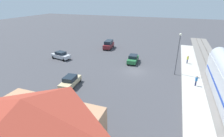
% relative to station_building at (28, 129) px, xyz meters
% --- Properties ---
extents(ground_plane, '(200.00, 200.00, 0.00)m').
position_rel_station_building_xyz_m(ground_plane, '(-4.00, -22.00, -3.17)').
color(ground_plane, '#424247').
extents(railway_track, '(4.80, 70.00, 0.30)m').
position_rel_station_building_xyz_m(railway_track, '(-18.00, -22.00, -3.07)').
color(railway_track, slate).
rests_on(railway_track, ground).
extents(platform, '(3.20, 46.00, 0.30)m').
position_rel_station_building_xyz_m(platform, '(-14.00, -22.00, -3.02)').
color(platform, '#B7B2A8').
rests_on(platform, ground).
extents(station_building, '(11.45, 9.18, 6.10)m').
position_rel_station_building_xyz_m(station_building, '(0.00, 0.00, 0.00)').
color(station_building, tan).
rests_on(station_building, ground).
extents(pedestrian_on_platform, '(0.36, 0.36, 1.71)m').
position_rel_station_building_xyz_m(pedestrian_on_platform, '(-14.36, -19.00, -1.89)').
color(pedestrian_on_platform, '#23284C').
rests_on(pedestrian_on_platform, platform).
extents(pedestrian_waiting_far, '(0.36, 0.36, 1.71)m').
position_rel_station_building_xyz_m(pedestrian_waiting_far, '(-13.48, -29.24, -1.89)').
color(pedestrian_waiting_far, '#23284C').
rests_on(pedestrian_waiting_far, platform).
extents(sedan_green, '(2.06, 4.59, 1.74)m').
position_rel_station_building_xyz_m(sedan_green, '(-2.46, -26.54, -2.29)').
color(sedan_green, '#236638').
rests_on(sedan_green, ground).
extents(sedan_silver, '(4.78, 2.92, 1.74)m').
position_rel_station_building_xyz_m(sedan_silver, '(13.67, -23.18, -2.29)').
color(sedan_silver, silver).
rests_on(sedan_silver, ground).
extents(suv_maroon, '(2.40, 5.06, 2.22)m').
position_rel_station_building_xyz_m(suv_maroon, '(6.56, -35.21, -2.02)').
color(suv_maroon, maroon).
rests_on(suv_maroon, ground).
extents(sedan_tan, '(2.23, 4.65, 1.74)m').
position_rel_station_building_xyz_m(sedan_tan, '(4.32, -12.56, -2.29)').
color(sedan_tan, '#C6B284').
rests_on(sedan_tan, ground).
extents(light_pole_near_platform, '(0.44, 0.44, 7.62)m').
position_rel_station_building_xyz_m(light_pole_near_platform, '(-11.20, -23.07, 1.64)').
color(light_pole_near_platform, '#515156').
rests_on(light_pole_near_platform, ground).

